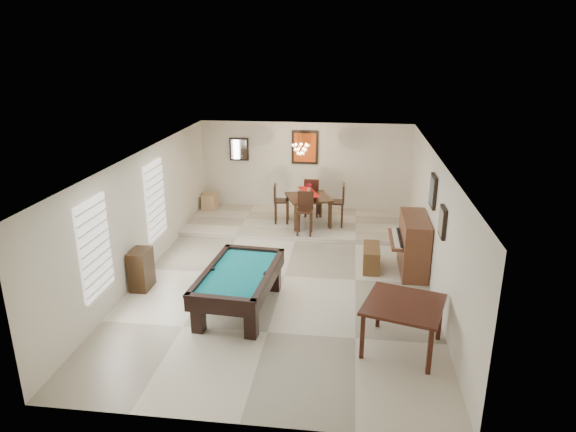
% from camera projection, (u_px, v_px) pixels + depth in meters
% --- Properties ---
extents(ground_plane, '(6.00, 9.00, 0.02)m').
position_uv_depth(ground_plane, '(285.00, 277.00, 10.91)').
color(ground_plane, beige).
extents(wall_back, '(6.00, 0.04, 2.60)m').
position_uv_depth(wall_back, '(305.00, 168.00, 14.72)').
color(wall_back, silver).
rests_on(wall_back, ground_plane).
extents(wall_front, '(6.00, 0.04, 2.60)m').
position_uv_depth(wall_front, '(236.00, 337.00, 6.26)').
color(wall_front, silver).
rests_on(wall_front, ground_plane).
extents(wall_left, '(0.04, 9.00, 2.60)m').
position_uv_depth(wall_left, '(144.00, 213.00, 10.84)').
color(wall_left, silver).
rests_on(wall_left, ground_plane).
extents(wall_right, '(0.04, 9.00, 2.60)m').
position_uv_depth(wall_right, '(435.00, 225.00, 10.13)').
color(wall_right, silver).
rests_on(wall_right, ground_plane).
extents(ceiling, '(6.00, 9.00, 0.04)m').
position_uv_depth(ceiling, '(284.00, 156.00, 10.07)').
color(ceiling, white).
rests_on(ceiling, wall_back).
extents(dining_step, '(6.00, 2.50, 0.12)m').
position_uv_depth(dining_step, '(300.00, 223.00, 13.94)').
color(dining_step, beige).
rests_on(dining_step, ground_plane).
extents(window_left_front, '(0.06, 1.00, 1.70)m').
position_uv_depth(window_left_front, '(95.00, 248.00, 8.74)').
color(window_left_front, white).
rests_on(window_left_front, wall_left).
extents(window_left_rear, '(0.06, 1.00, 1.70)m').
position_uv_depth(window_left_rear, '(155.00, 200.00, 11.37)').
color(window_left_rear, white).
rests_on(window_left_rear, wall_left).
extents(pool_table, '(1.38, 2.33, 0.75)m').
position_uv_depth(pool_table, '(239.00, 291.00, 9.45)').
color(pool_table, black).
rests_on(pool_table, ground_plane).
extents(square_table, '(1.47, 1.47, 0.82)m').
position_uv_depth(square_table, '(402.00, 326.00, 8.21)').
color(square_table, black).
rests_on(square_table, ground_plane).
extents(upright_piano, '(0.82, 1.47, 1.22)m').
position_uv_depth(upright_piano, '(407.00, 244.00, 10.99)').
color(upright_piano, brown).
rests_on(upright_piano, ground_plane).
extents(piano_bench, '(0.36, 0.90, 0.50)m').
position_uv_depth(piano_bench, '(371.00, 258.00, 11.22)').
color(piano_bench, brown).
rests_on(piano_bench, ground_plane).
extents(apothecary_chest, '(0.36, 0.54, 0.82)m').
position_uv_depth(apothecary_chest, '(141.00, 269.00, 10.26)').
color(apothecary_chest, black).
rests_on(apothecary_chest, ground_plane).
extents(dining_table, '(1.36, 1.36, 0.88)m').
position_uv_depth(dining_table, '(309.00, 208.00, 13.54)').
color(dining_table, black).
rests_on(dining_table, dining_step).
extents(flower_vase, '(0.16, 0.16, 0.25)m').
position_uv_depth(flower_vase, '(309.00, 188.00, 13.36)').
color(flower_vase, maroon).
rests_on(flower_vase, dining_table).
extents(dining_chair_south, '(0.40, 0.40, 1.08)m').
position_uv_depth(dining_chair_south, '(305.00, 214.00, 12.78)').
color(dining_chair_south, black).
rests_on(dining_chair_south, dining_step).
extents(dining_chair_north, '(0.44, 0.44, 1.09)m').
position_uv_depth(dining_chair_north, '(312.00, 197.00, 14.17)').
color(dining_chair_north, black).
rests_on(dining_chair_north, dining_step).
extents(dining_chair_west, '(0.42, 0.42, 1.04)m').
position_uv_depth(dining_chair_west, '(282.00, 204.00, 13.64)').
color(dining_chair_west, black).
rests_on(dining_chair_west, dining_step).
extents(dining_chair_east, '(0.42, 0.42, 1.12)m').
position_uv_depth(dining_chair_east, '(336.00, 205.00, 13.39)').
color(dining_chair_east, black).
rests_on(dining_chair_east, dining_step).
extents(corner_bench, '(0.40, 0.50, 0.45)m').
position_uv_depth(corner_bench, '(210.00, 201.00, 14.89)').
color(corner_bench, tan).
rests_on(corner_bench, dining_step).
extents(chandelier, '(0.44, 0.44, 0.60)m').
position_uv_depth(chandelier, '(301.00, 145.00, 13.20)').
color(chandelier, '#FFE5B2').
rests_on(chandelier, ceiling).
extents(back_painting, '(0.75, 0.06, 0.95)m').
position_uv_depth(back_painting, '(305.00, 147.00, 14.49)').
color(back_painting, '#D84C14').
rests_on(back_painting, wall_back).
extents(back_mirror, '(0.55, 0.06, 0.65)m').
position_uv_depth(back_mirror, '(239.00, 149.00, 14.74)').
color(back_mirror, white).
rests_on(back_mirror, wall_back).
extents(right_picture_upper, '(0.06, 0.55, 0.65)m').
position_uv_depth(right_picture_upper, '(433.00, 191.00, 10.23)').
color(right_picture_upper, slate).
rests_on(right_picture_upper, wall_right).
extents(right_picture_lower, '(0.06, 0.45, 0.55)m').
position_uv_depth(right_picture_lower, '(443.00, 222.00, 9.07)').
color(right_picture_lower, gray).
rests_on(right_picture_lower, wall_right).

